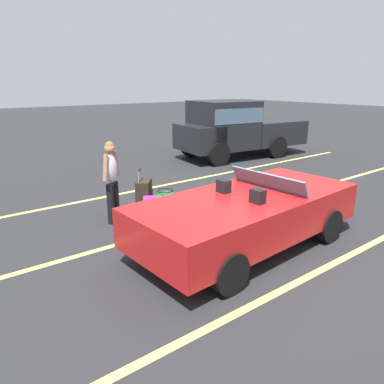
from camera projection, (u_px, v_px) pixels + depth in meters
ground_plane at (245, 246)px, 6.27m from camera, size 80.00×80.00×0.00m
lot_line_near at (308, 277)px, 5.29m from camera, size 18.00×0.12×0.01m
lot_line_mid at (196, 222)px, 7.34m from camera, size 18.00×0.12×0.01m
lot_line_far at (133, 191)px, 9.40m from camera, size 18.00×0.12×0.01m
convertible_car at (255, 212)px, 6.23m from camera, size 4.23×2.02×1.24m
suitcase_large_black at (144, 197)px, 7.74m from camera, size 0.53×0.55×0.99m
suitcase_medium_bright at (150, 214)px, 6.92m from camera, size 0.41×0.47×0.62m
duffel_bag at (165, 198)px, 8.38m from camera, size 0.65×0.39×0.34m
traveler_person at (112, 178)px, 7.10m from camera, size 0.53×0.43×1.65m
parked_pickup_truck_near at (234, 128)px, 13.36m from camera, size 5.18×2.50×2.10m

